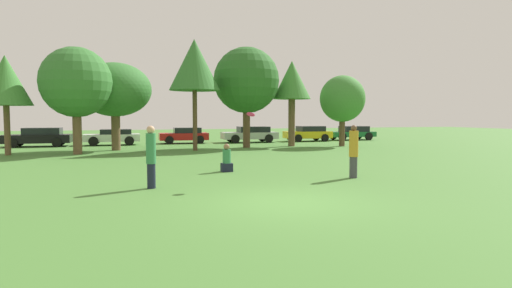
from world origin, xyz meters
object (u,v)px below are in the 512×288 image
bystander_sitting (227,160)px  tree_3 (194,65)px  parked_car_white (113,136)px  tree_0 (5,81)px  parked_car_yellow (308,133)px  person_catcher (354,151)px  parked_car_red (184,135)px  tree_4 (246,81)px  tree_5 (292,82)px  parked_car_silver (250,134)px  parked_car_green (352,133)px  tree_1 (76,83)px  person_thrower (151,156)px  tree_6 (342,99)px  tree_2 (115,90)px  parked_car_black (39,137)px  frisbee (251,114)px

bystander_sitting → tree_3: bearing=86.4°
bystander_sitting → parked_car_white: size_ratio=0.27×
tree_0 → parked_car_yellow: size_ratio=1.38×
person_catcher → parked_car_red: 21.19m
tree_4 → tree_5: size_ratio=1.13×
parked_car_silver → parked_car_green: bearing=-174.3°
tree_0 → tree_1: (3.63, -0.52, -0.05)m
parked_car_red → parked_car_yellow: 10.63m
tree_5 → person_catcher: bearing=-105.3°
bystander_sitting → tree_4: tree_4 is taller
parked_car_white → tree_0: bearing=53.7°
parked_car_yellow → tree_0: bearing=19.8°
person_thrower → tree_3: (3.79, 13.61, 4.35)m
bystander_sitting → tree_6: bearing=44.1°
tree_2 → parked_car_black: tree_2 is taller
parked_car_white → parked_car_green: parked_car_green is taller
parked_car_red → tree_5: bearing=142.3°
person_catcher → bystander_sitting: 4.90m
person_catcher → parked_car_green: person_catcher is taller
tree_1 → parked_car_green: (22.56, 7.88, -3.38)m
tree_0 → parked_car_red: tree_0 is taller
person_thrower → parked_car_white: person_thrower is taller
frisbee → parked_car_black: frisbee is taller
tree_0 → tree_5: tree_5 is taller
person_catcher → tree_5: tree_5 is taller
parked_car_red → parked_car_green: bearing=-177.5°
frisbee → parked_car_green: 27.00m
bystander_sitting → tree_6: size_ratio=0.22×
frisbee → parked_car_white: bearing=101.3°
person_catcher → tree_6: tree_6 is taller
tree_4 → parked_car_green: (11.88, 5.97, -3.93)m
parked_car_green → tree_0: bearing=18.0°
tree_5 → parked_car_green: size_ratio=1.42×
tree_5 → parked_car_white: 13.93m
bystander_sitting → tree_5: 15.20m
parked_car_black → tree_6: bearing=165.0°
tree_1 → parked_car_white: tree_1 is taller
person_catcher → tree_0: (-13.59, 13.70, 3.16)m
parked_car_yellow → tree_2: bearing=20.2°
parked_car_white → parked_car_yellow: (16.03, -0.12, 0.04)m
tree_3 → parked_car_yellow: size_ratio=1.74×
tree_0 → parked_car_yellow: tree_0 is taller
person_catcher → tree_5: bearing=-105.3°
tree_6 → parked_car_yellow: tree_6 is taller
tree_1 → parked_car_red: 11.25m
parked_car_black → parked_car_yellow: 21.03m
parked_car_green → tree_2: bearing=17.8°
tree_2 → parked_car_black: 7.99m
bystander_sitting → tree_2: tree_2 is taller
bystander_sitting → tree_6: 16.19m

